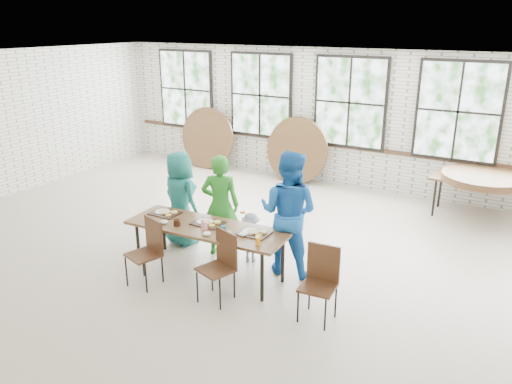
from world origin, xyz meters
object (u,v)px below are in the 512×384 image
dining_table (207,230)px  chair_near_left (149,246)px  storage_table (483,184)px  chair_near_right (221,260)px

dining_table → chair_near_left: bearing=-133.7°
storage_table → chair_near_left: bearing=-121.5°
dining_table → storage_table: same height
chair_near_left → storage_table: chair_near_left is taller
chair_near_left → chair_near_right: (1.12, 0.15, 0.00)m
dining_table → chair_near_left: chair_near_left is taller
dining_table → chair_near_left: size_ratio=2.57×
chair_near_left → chair_near_right: same height
chair_near_right → storage_table: 5.45m
dining_table → chair_near_right: bearing=-43.9°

